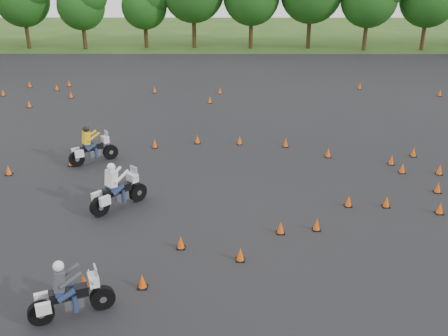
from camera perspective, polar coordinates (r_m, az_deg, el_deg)
ground at (r=17.88m, az=-0.07°, el=-8.60°), size 140.00×140.00×0.00m
asphalt_pad at (r=23.20m, az=0.03°, el=-0.78°), size 62.00×62.00×0.00m
treeline at (r=50.14m, az=2.92°, el=17.59°), size 86.92×32.50×10.37m
traffic_cones at (r=22.96m, az=0.59°, el=-0.43°), size 35.80×33.23×0.45m
rider_grey at (r=14.79m, az=-17.19°, el=-13.04°), size 2.49×1.63×1.85m
rider_yellow at (r=25.06m, az=-14.76°, el=2.62°), size 2.45×1.99×1.89m
rider_white at (r=20.22m, az=-12.02°, el=-1.94°), size 2.39×2.44×2.02m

